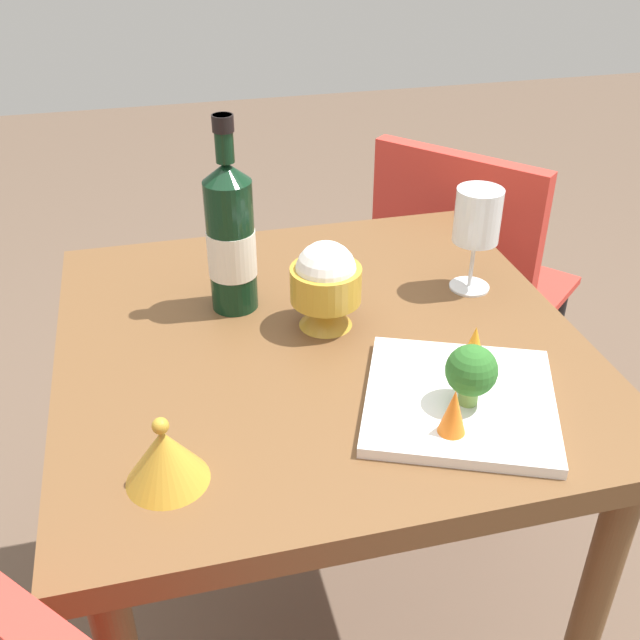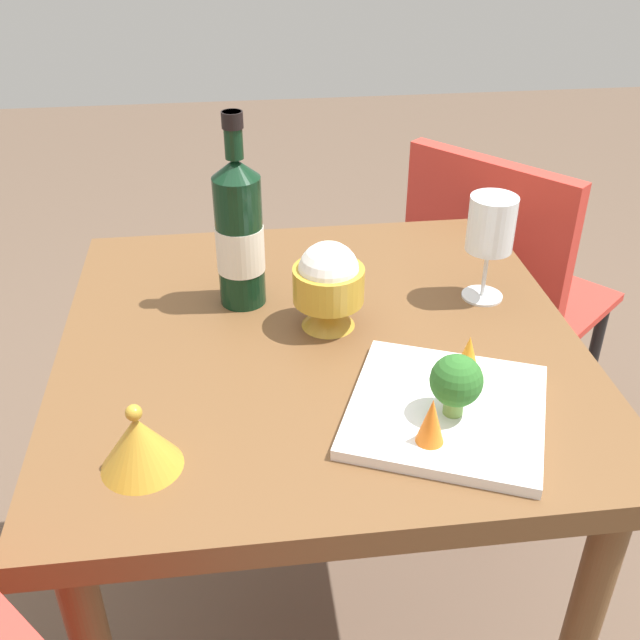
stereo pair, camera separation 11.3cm
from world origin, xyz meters
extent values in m
plane|color=brown|center=(0.00, 0.00, 0.00)|extent=(8.00, 8.00, 0.00)
cube|color=brown|center=(0.00, 0.00, 0.73)|extent=(0.79, 0.79, 0.04)
cylinder|color=brown|center=(-0.33, -0.33, 0.36)|extent=(0.05, 0.05, 0.71)
cylinder|color=brown|center=(0.33, -0.33, 0.36)|extent=(0.05, 0.05, 0.71)
cylinder|color=brown|center=(0.33, 0.33, 0.36)|extent=(0.05, 0.05, 0.71)
cube|color=red|center=(0.58, -0.56, 0.44)|extent=(0.56, 0.56, 0.02)
cube|color=red|center=(0.46, -0.42, 0.65)|extent=(0.33, 0.29, 0.40)
cylinder|color=black|center=(0.82, -0.57, 0.21)|extent=(0.03, 0.03, 0.43)
cylinder|color=black|center=(0.56, -0.80, 0.21)|extent=(0.03, 0.03, 0.43)
cylinder|color=black|center=(0.60, -0.32, 0.21)|extent=(0.03, 0.03, 0.43)
cylinder|color=black|center=(0.34, -0.54, 0.21)|extent=(0.03, 0.03, 0.43)
cylinder|color=black|center=(0.12, 0.11, 0.86)|extent=(0.08, 0.08, 0.22)
cone|color=black|center=(0.12, 0.11, 0.99)|extent=(0.08, 0.08, 0.03)
cylinder|color=black|center=(0.12, 0.11, 1.04)|extent=(0.03, 0.03, 0.07)
cylinder|color=black|center=(0.12, 0.11, 1.06)|extent=(0.03, 0.03, 0.02)
cylinder|color=silver|center=(0.12, 0.11, 0.85)|extent=(0.08, 0.08, 0.08)
cylinder|color=white|center=(0.09, -0.28, 0.76)|extent=(0.07, 0.07, 0.00)
cylinder|color=white|center=(0.09, -0.28, 0.80)|extent=(0.01, 0.01, 0.08)
cylinder|color=white|center=(0.09, -0.28, 0.89)|extent=(0.08, 0.08, 0.09)
cone|color=gold|center=(0.03, -0.02, 0.78)|extent=(0.08, 0.08, 0.04)
cylinder|color=gold|center=(0.03, -0.02, 0.83)|extent=(0.11, 0.11, 0.05)
sphere|color=white|center=(0.03, -0.02, 0.85)|extent=(0.09, 0.09, 0.09)
cone|color=gold|center=(-0.26, 0.25, 0.79)|extent=(0.10, 0.10, 0.07)
sphere|color=gold|center=(-0.26, 0.25, 0.84)|extent=(0.02, 0.02, 0.02)
cube|color=white|center=(-0.21, -0.14, 0.76)|extent=(0.33, 0.33, 0.02)
cylinder|color=#729E4C|center=(-0.22, -0.15, 0.78)|extent=(0.03, 0.03, 0.03)
sphere|color=#2D6B28|center=(-0.22, -0.15, 0.82)|extent=(0.07, 0.07, 0.07)
cone|color=orange|center=(-0.27, -0.10, 0.80)|extent=(0.04, 0.04, 0.06)
cone|color=orange|center=(-0.14, -0.19, 0.80)|extent=(0.04, 0.04, 0.06)
camera|label=1|loc=(-0.93, 0.23, 1.39)|focal=41.89mm
camera|label=2|loc=(-0.95, 0.12, 1.39)|focal=41.89mm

